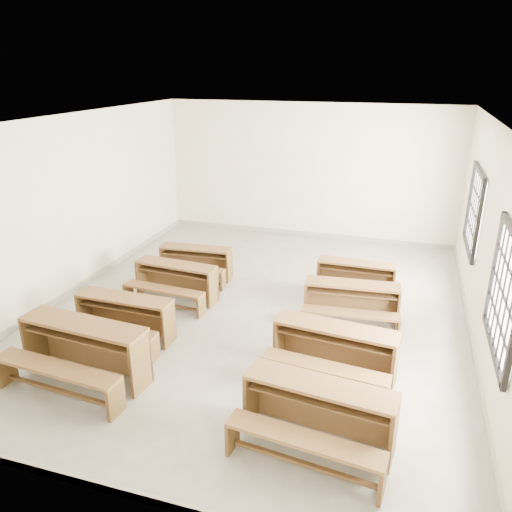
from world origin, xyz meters
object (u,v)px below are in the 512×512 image
(desk_set_3, at_px, (195,260))
(desk_set_6, at_px, (351,300))
(desk_set_0, at_px, (82,347))
(desk_set_1, at_px, (124,315))
(desk_set_4, at_px, (317,411))
(desk_set_2, at_px, (175,279))
(desk_set_7, at_px, (356,276))
(desk_set_5, at_px, (334,348))

(desk_set_3, xyz_separation_m, desk_set_6, (3.18, -0.95, 0.03))
(desk_set_0, bearing_deg, desk_set_1, 96.93)
(desk_set_1, relative_size, desk_set_4, 0.87)
(desk_set_2, distance_m, desk_set_7, 3.28)
(desk_set_6, bearing_deg, desk_set_1, -159.39)
(desk_set_0, height_order, desk_set_5, desk_set_0)
(desk_set_3, height_order, desk_set_5, desk_set_5)
(desk_set_3, distance_m, desk_set_5, 4.06)
(desk_set_2, height_order, desk_set_4, desk_set_4)
(desk_set_4, xyz_separation_m, desk_set_5, (-0.03, 1.35, -0.01))
(desk_set_1, distance_m, desk_set_4, 3.56)
(desk_set_0, distance_m, desk_set_3, 3.59)
(desk_set_3, bearing_deg, desk_set_5, -43.23)
(desk_set_6, bearing_deg, desk_set_4, -94.81)
(desk_set_1, relative_size, desk_set_5, 0.89)
(desk_set_0, xyz_separation_m, desk_set_3, (0.05, 3.59, -0.10))
(desk_set_1, height_order, desk_set_3, desk_set_1)
(desk_set_5, distance_m, desk_set_7, 2.71)
(desk_set_0, xyz_separation_m, desk_set_5, (3.20, 1.03, -0.04))
(desk_set_1, distance_m, desk_set_3, 2.50)
(desk_set_3, bearing_deg, desk_set_7, -1.42)
(desk_set_1, xyz_separation_m, desk_set_7, (3.21, 2.65, -0.03))
(desk_set_4, xyz_separation_m, desk_set_6, (0.00, 2.96, -0.04))
(desk_set_1, distance_m, desk_set_5, 3.24)
(desk_set_3, distance_m, desk_set_4, 5.04)
(desk_set_2, bearing_deg, desk_set_3, 97.44)
(desk_set_1, xyz_separation_m, desk_set_4, (3.27, -1.41, 0.04))
(desk_set_6, bearing_deg, desk_set_3, 158.61)
(desk_set_2, relative_size, desk_set_3, 1.07)
(desk_set_0, height_order, desk_set_1, desk_set_0)
(desk_set_2, bearing_deg, desk_set_5, -22.21)
(desk_set_2, bearing_deg, desk_set_7, 25.04)
(desk_set_3, relative_size, desk_set_5, 0.84)
(desk_set_0, xyz_separation_m, desk_set_1, (-0.04, 1.09, -0.07))
(desk_set_2, distance_m, desk_set_3, 1.01)
(desk_set_5, height_order, desk_set_6, desk_set_5)
(desk_set_5, bearing_deg, desk_set_2, 159.80)
(desk_set_4, distance_m, desk_set_6, 2.96)
(desk_set_3, xyz_separation_m, desk_set_7, (3.12, 0.15, -0.00))
(desk_set_4, xyz_separation_m, desk_set_7, (-0.06, 4.06, -0.07))
(desk_set_6, bearing_deg, desk_set_0, -145.49)
(desk_set_1, distance_m, desk_set_2, 1.50)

